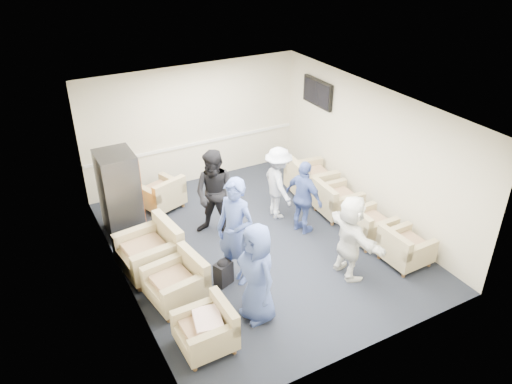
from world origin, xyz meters
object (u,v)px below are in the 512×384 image
vending_machine (120,194)px  armchair_right_midfar (335,201)px  person_back_left (216,195)px  armchair_right_far (309,180)px  armchair_left_far (153,252)px  armchair_right_near (404,249)px  armchair_left_mid (179,283)px  person_back_right (278,183)px  person_front_right (351,237)px  armchair_corner (162,195)px  armchair_left_near (209,330)px  person_front_left (257,273)px  armchair_right_midnear (367,227)px  person_mid_right (304,198)px  person_mid_left (235,232)px

vending_machine → armchair_right_midfar: bearing=-20.1°
person_back_left → armchair_right_far: bearing=57.1°
armchair_left_far → armchair_right_near: armchair_left_far is taller
vending_machine → person_back_left: size_ratio=0.96×
armchair_left_mid → person_back_right: size_ratio=0.62×
armchair_right_near → person_front_right: bearing=76.3°
armchair_left_far → armchair_right_near: size_ratio=1.35×
armchair_corner → person_back_right: bearing=125.4°
person_back_right → armchair_left_near: bearing=140.6°
vending_machine → person_back_right: size_ratio=1.11×
vending_machine → armchair_right_near: bearing=-39.8°
vending_machine → person_back_right: vending_machine is taller
vending_machine → armchair_left_far: bearing=-85.5°
armchair_left_near → armchair_right_far: bearing=128.3°
armchair_left_near → armchair_left_far: size_ratio=0.73×
person_front_left → person_back_right: 2.96m
armchair_right_near → person_back_left: (-2.49, 2.41, 0.57)m
armchair_right_near → armchair_right_midnear: bearing=4.9°
armchair_left_near → armchair_corner: (0.71, 3.99, 0.01)m
armchair_left_far → armchair_corner: (0.83, 1.91, -0.06)m
armchair_corner → person_mid_right: (2.10, -2.13, 0.43)m
armchair_left_far → vending_machine: size_ratio=0.62×
armchair_left_mid → person_back_right: (2.68, 1.45, 0.43)m
armchair_right_midfar → armchair_left_near: bearing=121.9°
armchair_right_midnear → person_mid_left: bearing=86.3°
armchair_left_far → person_back_right: size_ratio=0.69×
person_mid_right → person_mid_left: bearing=96.3°
armchair_corner → person_back_left: bearing=93.8°
person_back_right → armchair_right_midnear: bearing=-140.1°
person_mid_left → person_back_left: size_ratio=1.08×
armchair_left_near → vending_machine: 3.56m
armchair_right_far → person_front_right: 2.84m
vending_machine → person_mid_left: size_ratio=0.89×
person_mid_left → person_back_left: 1.41m
person_front_right → person_mid_right: bearing=1.1°
armchair_corner → person_mid_right: 3.02m
armchair_left_near → armchair_left_mid: (-0.01, 1.13, 0.03)m
vending_machine → person_back_left: person_back_left is taller
armchair_left_mid → armchair_right_near: size_ratio=1.21×
armchair_right_far → person_mid_right: bearing=147.8°
person_front_left → armchair_right_midfar: bearing=117.7°
armchair_left_far → armchair_right_midnear: 3.97m
person_mid_left → person_front_right: 1.92m
armchair_left_far → armchair_corner: 2.09m
armchair_corner → person_back_right: (1.97, -1.41, 0.44)m
person_mid_right → person_back_left: bearing=50.4°
person_back_left → person_front_right: (1.45, -2.19, -0.11)m
armchair_left_far → armchair_right_far: size_ratio=1.05×
person_back_left → person_front_left: bearing=-53.4°
armchair_corner → armchair_left_mid: bearing=57.0°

